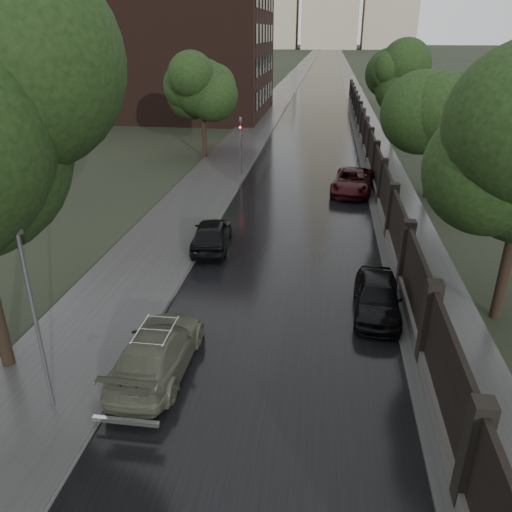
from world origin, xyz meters
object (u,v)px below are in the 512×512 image
Objects in this scene: car_right_far at (353,181)px; volga_sedan at (157,351)px; tree_right_c at (399,83)px; traffic_light at (241,142)px; tree_left_far at (202,88)px; car_right_near at (377,296)px; lamp_post at (36,323)px; hatchback_left at (212,234)px; tree_right_b at (438,112)px.

volga_sedan is at bearing -100.53° from car_right_far.
traffic_light is (-11.80, -15.01, -2.55)m from tree_right_c.
car_right_near is (11.40, -22.30, -4.57)m from tree_left_far.
car_right_near is at bearing 35.16° from lamp_post.
lamp_post is 11.43m from hatchback_left.
tree_right_b is 1.40× the size of car_right_far.
car_right_far is (-4.39, 0.34, -4.26)m from tree_right_b.
tree_right_b is 6.13m from car_right_far.
tree_right_b is 1.37× the size of lamp_post.
car_right_near is (7.70, -17.30, -1.73)m from traffic_light.
hatchback_left reaches higher than volga_sedan.
car_right_near is 14.65m from car_right_far.
hatchback_left is (-11.10, -27.38, -4.26)m from tree_right_c.
tree_right_c is (0.00, 18.00, 0.00)m from tree_right_b.
traffic_light is at bearing -128.18° from tree_right_c.
tree_left_far is 1.88× the size of car_right_near.
tree_right_b is at bearing -119.01° from volga_sedan.
tree_right_b is at bearing -145.06° from hatchback_left.
tree_left_far reaches higher than tree_right_c.
traffic_light reaches higher than hatchback_left.
tree_right_c reaches higher than hatchback_left.
lamp_post is at bearing 42.91° from volga_sedan.
lamp_post is at bearing -108.52° from tree_right_c.
hatchback_left is at bearing -112.07° from tree_right_c.
traffic_light is 21.60m from volga_sedan.
tree_right_c is 19.26m from traffic_light.
car_right_near is (-4.10, -32.30, -4.28)m from tree_right_c.
car_right_near is at bearing 139.64° from hatchback_left.
tree_left_far is at bearing 126.47° from traffic_light.
tree_right_b and tree_right_c have the same top height.
hatchback_left is 11.82m from car_right_far.
tree_left_far is 25.46m from car_right_near.
tree_right_c is at bearing -117.33° from hatchback_left.
car_right_far is at bearing -129.86° from hatchback_left.
tree_right_b reaches higher than traffic_light.
hatchback_left is (1.80, 11.12, -1.98)m from lamp_post.
volga_sedan is 9.13m from hatchback_left.
tree_left_far is at bearing 95.21° from lamp_post.
traffic_light is 0.80× the size of car_right_far.
volga_sedan is at bearing -106.31° from tree_right_c.
lamp_post reaches higher than traffic_light.
car_right_far is at bearing -107.47° from volga_sedan.
car_right_far is (8.51, 20.84, -1.98)m from lamp_post.
tree_right_c is 1.75× the size of traffic_light.
tree_left_far is at bearing 119.55° from car_right_near.
tree_right_c is 1.37× the size of lamp_post.
traffic_light is at bearing -92.03° from hatchback_left.
car_right_near is at bearing -106.00° from tree_right_b.
tree_left_far is 18.50m from hatchback_left.
car_right_far is at bearing -34.58° from tree_left_far.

